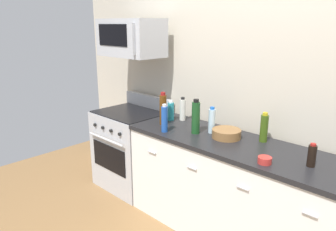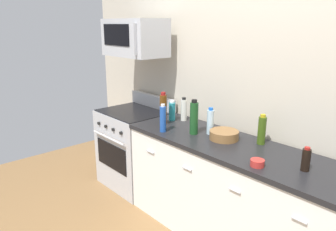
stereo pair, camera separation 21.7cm
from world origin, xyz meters
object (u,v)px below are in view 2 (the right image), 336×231
bottle_soda_blue (163,119)px  microwave (135,38)px  bowl_red_small (257,163)px  bottle_vinegar_white (184,110)px  bowl_wooden_salad (224,135)px  range_oven (135,147)px  bottle_wine_amber (163,109)px  bottle_soy_sauce_dark (306,160)px  bottle_wine_green (194,118)px  bottle_water_clear (210,122)px  bottle_dish_soap (172,111)px  bottle_olive_oil (262,130)px

bottle_soda_blue → microwave: bearing=161.1°
microwave → bowl_red_small: size_ratio=7.40×
bottle_vinegar_white → bowl_wooden_salad: 0.66m
range_oven → bottle_wine_amber: size_ratio=3.25×
range_oven → bottle_soy_sauce_dark: (2.06, -0.03, 0.53)m
range_oven → bottle_wine_green: 1.18m
bottle_soy_sauce_dark → bottle_wine_green: bearing=-179.1°
range_oven → bottle_soy_sauce_dark: bottle_soy_sauce_dark is taller
bottle_vinegar_white → bottle_water_clear: bottle_water_clear is taller
bowl_wooden_salad → bottle_wine_amber: bearing=-170.7°
bottle_soda_blue → bottle_dish_soap: bearing=124.5°
range_oven → bowl_red_small: 1.87m
bottle_wine_amber → bottle_olive_oil: 1.00m
range_oven → bowl_wooden_salad: bearing=2.1°
bottle_wine_amber → bottle_dish_soap: 0.17m
microwave → bottle_dish_soap: (0.56, 0.05, -0.73)m
bottle_soda_blue → bottle_water_clear: bottle_soda_blue is taller
bottle_vinegar_white → bottle_water_clear: bearing=-14.4°
range_oven → microwave: microwave is taller
range_oven → bottle_wine_amber: bearing=-6.2°
bottle_soy_sauce_dark → bowl_red_small: size_ratio=1.72×
range_oven → bottle_soda_blue: bearing=-15.8°
bottle_wine_amber → range_oven: bearing=173.8°
bottle_olive_oil → bowl_wooden_salad: 0.33m
bottle_wine_green → bowl_red_small: size_ratio=3.22×
bowl_wooden_salad → microwave: bearing=-179.9°
bottle_water_clear → bottle_soda_blue: bearing=-140.1°
range_oven → bowl_wooden_salad: size_ratio=4.17×
microwave → bottle_water_clear: 1.32m
bottle_dish_soap → bowl_wooden_salad: 0.73m
bottle_wine_green → bowl_red_small: bearing=-12.0°
bottle_vinegar_white → bottle_water_clear: size_ratio=0.99×
microwave → range_oven: bearing=-90.3°
bottle_dish_soap → bottle_wine_green: bottle_wine_green is taller
microwave → bowl_red_small: bearing=-8.3°
bottle_water_clear → bowl_wooden_salad: 0.19m
microwave → bottle_wine_amber: size_ratio=2.26×
bottle_soda_blue → bottle_water_clear: (0.34, 0.28, -0.01)m
bottle_soy_sauce_dark → bottle_olive_oil: (-0.49, 0.22, 0.04)m
range_oven → bottle_dish_soap: bottle_dish_soap is taller
bowl_wooden_salad → range_oven: bearing=-177.9°
range_oven → bottle_soda_blue: 0.99m
range_oven → bowl_wooden_salad: 1.38m
microwave → bottle_olive_oil: size_ratio=2.87×
bottle_soda_blue → bottle_soy_sauce_dark: bottle_soda_blue is taller
bottle_olive_oil → bottle_water_clear: 0.47m
bottle_wine_green → bowl_wooden_salad: size_ratio=1.26×
bottle_dish_soap → bottle_vinegar_white: size_ratio=0.84×
bottle_soda_blue → bottle_soy_sauce_dark: bearing=8.3°
bottle_olive_oil → bottle_wine_green: bottle_wine_green is taller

